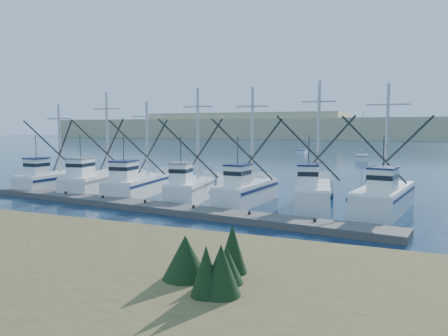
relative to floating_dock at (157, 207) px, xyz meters
The scene contains 6 objects.
ground 7.77m from the floating_dock, 42.93° to the right, with size 500.00×500.00×0.00m, color #0C1B36.
floating_dock is the anchor object (origin of this frame).
dune_ridge 204.84m from the floating_dock, 88.41° to the left, with size 360.00×60.00×10.00m, color tan.
trawler_fleet 4.97m from the floating_dock, 84.34° to the left, with size 30.99×8.56×8.84m.
sailboat_near 51.75m from the floating_dock, 80.71° to the left, with size 2.59×6.97×8.10m.
sailboat_far 65.53m from the floating_dock, 94.39° to the left, with size 2.30×5.85×8.10m.
Camera 1 is at (9.79, -19.61, 5.56)m, focal length 35.00 mm.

